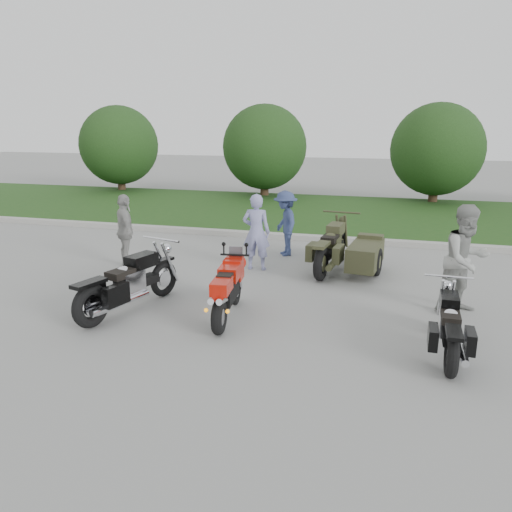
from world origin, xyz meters
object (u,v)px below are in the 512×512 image
(sportbike_red, at_px, (227,289))
(cruiser_left, at_px, (126,286))
(cruiser_right, at_px, (449,329))
(person_back, at_px, (125,231))
(cruiser_sidecar, at_px, (351,253))
(person_stripe, at_px, (256,232))
(person_denim, at_px, (285,223))
(person_grey, at_px, (466,260))

(sportbike_red, xyz_separation_m, cruiser_left, (-1.81, -0.17, -0.05))
(cruiser_right, xyz_separation_m, person_back, (-6.74, 2.89, 0.43))
(cruiser_left, height_order, cruiser_sidecar, cruiser_sidecar)
(cruiser_sidecar, distance_m, person_stripe, 2.14)
(cruiser_right, height_order, person_back, person_back)
(cruiser_right, bearing_deg, cruiser_sidecar, 116.05)
(cruiser_left, distance_m, person_denim, 4.94)
(sportbike_red, relative_size, cruiser_sidecar, 0.75)
(sportbike_red, distance_m, person_grey, 4.13)
(person_denim, bearing_deg, sportbike_red, -28.47)
(cruiser_sidecar, bearing_deg, person_denim, 153.43)
(person_stripe, bearing_deg, cruiser_sidecar, -175.68)
(cruiser_sidecar, xyz_separation_m, person_stripe, (-2.08, -0.28, 0.40))
(cruiser_left, distance_m, person_stripe, 3.52)
(cruiser_left, distance_m, cruiser_right, 5.29)
(person_grey, height_order, person_back, person_grey)
(cruiser_sidecar, distance_m, person_back, 5.11)
(person_denim, bearing_deg, person_stripe, -42.40)
(person_grey, distance_m, person_back, 7.19)
(sportbike_red, bearing_deg, person_denim, 82.97)
(cruiser_sidecar, xyz_separation_m, person_grey, (2.10, -1.87, 0.49))
(sportbike_red, height_order, person_grey, person_grey)
(cruiser_right, height_order, cruiser_sidecar, cruiser_sidecar)
(cruiser_right, height_order, person_denim, person_denim)
(cruiser_right, bearing_deg, person_denim, 126.66)
(sportbike_red, xyz_separation_m, cruiser_right, (3.47, -0.46, -0.13))
(person_grey, relative_size, person_denim, 1.18)
(cruiser_left, height_order, cruiser_right, cruiser_left)
(person_grey, xyz_separation_m, person_back, (-7.12, 1.01, -0.12))
(cruiser_right, xyz_separation_m, cruiser_sidecar, (-1.72, 3.74, 0.06))
(person_grey, distance_m, person_denim, 4.85)
(person_grey, bearing_deg, cruiser_left, 160.38)
(person_stripe, relative_size, person_back, 1.03)
(person_stripe, height_order, person_grey, person_grey)
(person_stripe, bearing_deg, person_back, 7.57)
(sportbike_red, xyz_separation_m, cruiser_sidecar, (1.76, 3.29, -0.07))
(person_stripe, relative_size, person_denim, 1.06)
(sportbike_red, height_order, person_back, person_back)
(person_denim, bearing_deg, cruiser_right, 7.24)
(cruiser_left, xyz_separation_m, person_stripe, (1.48, 3.17, 0.37))
(person_stripe, relative_size, person_grey, 0.90)
(person_denim, distance_m, person_back, 3.85)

